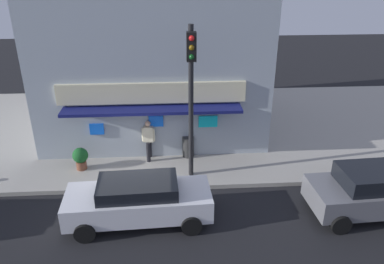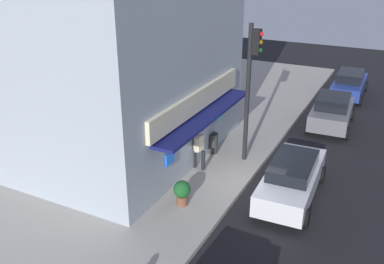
{
  "view_description": "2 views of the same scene",
  "coord_description": "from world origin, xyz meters",
  "px_view_note": "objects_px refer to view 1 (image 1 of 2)",
  "views": [
    {
      "loc": [
        1.26,
        -11.79,
        7.88
      ],
      "look_at": [
        2.14,
        1.8,
        1.49
      ],
      "focal_mm": 35.86,
      "sensor_mm": 36.0,
      "label": 1
    },
    {
      "loc": [
        -13.27,
        -4.5,
        8.3
      ],
      "look_at": [
        0.06,
        2.28,
        1.87
      ],
      "focal_mm": 39.76,
      "sensor_mm": 36.0,
      "label": 2
    }
  ],
  "objects_px": {
    "parked_car_white": "(139,200)",
    "parked_car_grey": "(371,191)",
    "trash_can": "(188,147)",
    "traffic_light": "(191,86)",
    "potted_plant_by_doorway": "(80,157)",
    "pedestrian": "(149,139)"
  },
  "relations": [
    {
      "from": "pedestrian",
      "to": "parked_car_grey",
      "type": "xyz_separation_m",
      "value": [
        7.35,
        -3.85,
        -0.25
      ]
    },
    {
      "from": "trash_can",
      "to": "parked_car_white",
      "type": "xyz_separation_m",
      "value": [
        -1.8,
        -3.94,
        0.19
      ]
    },
    {
      "from": "pedestrian",
      "to": "trash_can",
      "type": "bearing_deg",
      "value": 4.89
    },
    {
      "from": "potted_plant_by_doorway",
      "to": "parked_car_white",
      "type": "height_order",
      "value": "parked_car_white"
    },
    {
      "from": "parked_car_grey",
      "to": "trash_can",
      "type": "bearing_deg",
      "value": 145.22
    },
    {
      "from": "potted_plant_by_doorway",
      "to": "parked_car_grey",
      "type": "xyz_separation_m",
      "value": [
        9.98,
        -3.21,
        0.16
      ]
    },
    {
      "from": "trash_can",
      "to": "pedestrian",
      "type": "xyz_separation_m",
      "value": [
        -1.61,
        -0.14,
        0.48
      ]
    },
    {
      "from": "potted_plant_by_doorway",
      "to": "parked_car_white",
      "type": "xyz_separation_m",
      "value": [
        2.44,
        -3.16,
        0.12
      ]
    },
    {
      "from": "trash_can",
      "to": "parked_car_grey",
      "type": "xyz_separation_m",
      "value": [
        5.74,
        -3.99,
        0.23
      ]
    },
    {
      "from": "pedestrian",
      "to": "parked_car_white",
      "type": "xyz_separation_m",
      "value": [
        -0.18,
        -3.8,
        -0.29
      ]
    },
    {
      "from": "traffic_light",
      "to": "pedestrian",
      "type": "bearing_deg",
      "value": 138.72
    },
    {
      "from": "traffic_light",
      "to": "parked_car_white",
      "type": "xyz_separation_m",
      "value": [
        -1.82,
        -2.37,
        -2.96
      ]
    },
    {
      "from": "traffic_light",
      "to": "potted_plant_by_doorway",
      "type": "relative_size",
      "value": 6.25
    },
    {
      "from": "trash_can",
      "to": "pedestrian",
      "type": "bearing_deg",
      "value": -175.11
    },
    {
      "from": "potted_plant_by_doorway",
      "to": "pedestrian",
      "type": "bearing_deg",
      "value": 13.76
    },
    {
      "from": "pedestrian",
      "to": "parked_car_white",
      "type": "bearing_deg",
      "value": -92.77
    },
    {
      "from": "potted_plant_by_doorway",
      "to": "traffic_light",
      "type": "bearing_deg",
      "value": -10.53
    },
    {
      "from": "parked_car_white",
      "to": "parked_car_grey",
      "type": "relative_size",
      "value": 1.15
    },
    {
      "from": "pedestrian",
      "to": "potted_plant_by_doorway",
      "type": "height_order",
      "value": "pedestrian"
    },
    {
      "from": "trash_can",
      "to": "pedestrian",
      "type": "distance_m",
      "value": 1.69
    },
    {
      "from": "potted_plant_by_doorway",
      "to": "trash_can",
      "type": "bearing_deg",
      "value": 10.44
    },
    {
      "from": "traffic_light",
      "to": "parked_car_grey",
      "type": "relative_size",
      "value": 1.4
    }
  ]
}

